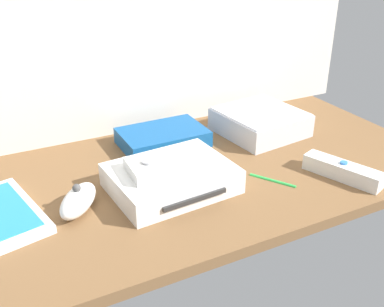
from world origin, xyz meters
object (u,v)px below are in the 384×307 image
at_px(remote_nunchuk, 78,200).
at_px(stylus_pen, 273,179).
at_px(remote_classic_pad, 169,164).
at_px(mini_computer, 260,122).
at_px(game_console, 171,178).
at_px(remote_wand, 342,171).
at_px(network_router, 163,137).

xyz_separation_m(remote_nunchuk, stylus_pen, (0.35, -0.07, -0.02)).
distance_m(remote_classic_pad, stylus_pen, 0.20).
bearing_deg(stylus_pen, mini_computer, 61.78).
height_order(game_console, remote_wand, game_console).
bearing_deg(network_router, remote_classic_pad, -110.32).
bearing_deg(remote_nunchuk, remote_wand, 25.32).
xyz_separation_m(remote_nunchuk, remote_classic_pad, (0.16, -0.01, 0.03)).
height_order(mini_computer, remote_nunchuk, mini_computer).
xyz_separation_m(remote_classic_pad, stylus_pen, (0.18, -0.06, -0.05)).
height_order(game_console, remote_classic_pad, remote_classic_pad).
distance_m(game_console, network_router, 0.19).
bearing_deg(remote_nunchuk, stylus_pen, 28.34).
distance_m(network_router, remote_classic_pad, 0.20).
relative_size(mini_computer, network_router, 1.04).
xyz_separation_m(network_router, remote_wand, (0.24, -0.29, -0.00)).
relative_size(remote_nunchuk, remote_classic_pad, 0.72).
distance_m(mini_computer, remote_classic_pad, 0.32).
distance_m(remote_wand, remote_classic_pad, 0.33).
relative_size(mini_computer, remote_classic_pad, 1.28).
xyz_separation_m(remote_wand, stylus_pen, (-0.12, 0.05, -0.01)).
relative_size(network_router, remote_nunchuk, 1.72).
xyz_separation_m(game_console, network_router, (0.06, 0.18, -0.00)).
relative_size(game_console, remote_wand, 1.46).
height_order(remote_wand, remote_classic_pad, remote_classic_pad).
relative_size(remote_nunchuk, stylus_pen, 1.17).
relative_size(remote_wand, remote_nunchuk, 1.43).
height_order(network_router, remote_wand, same).
height_order(game_console, mini_computer, mini_computer).
bearing_deg(mini_computer, stylus_pen, -118.22).
xyz_separation_m(remote_wand, remote_classic_pad, (-0.31, 0.11, 0.04)).
bearing_deg(remote_wand, game_console, 139.70).
height_order(game_console, stylus_pen, game_console).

